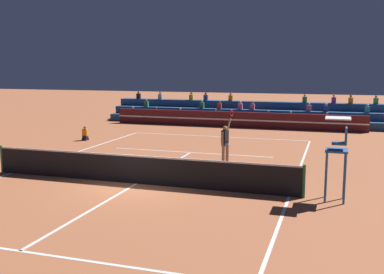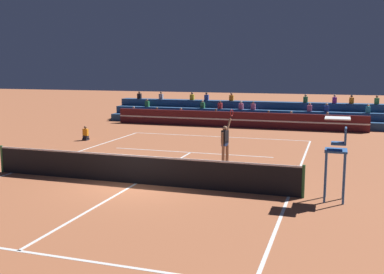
# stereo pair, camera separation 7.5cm
# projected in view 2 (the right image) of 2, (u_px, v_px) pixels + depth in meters

# --- Properties ---
(ground_plane) EXTENTS (120.00, 120.00, 0.00)m
(ground_plane) POSITION_uv_depth(u_px,v_px,m) (136.00, 184.00, 16.44)
(ground_plane) COLOR #AD603D
(court_lines) EXTENTS (11.10, 23.90, 0.01)m
(court_lines) POSITION_uv_depth(u_px,v_px,m) (136.00, 183.00, 16.44)
(court_lines) COLOR white
(court_lines) RESTS_ON ground
(tennis_net) EXTENTS (12.00, 0.10, 1.10)m
(tennis_net) POSITION_uv_depth(u_px,v_px,m) (136.00, 169.00, 16.36)
(tennis_net) COLOR #2D6B38
(tennis_net) RESTS_ON ground
(sponsor_banner_wall) EXTENTS (18.00, 0.26, 1.10)m
(sponsor_banner_wall) POSITION_uv_depth(u_px,v_px,m) (235.00, 120.00, 31.94)
(sponsor_banner_wall) COLOR #51191E
(sponsor_banner_wall) RESTS_ON ground
(bleacher_stand) EXTENTS (20.57, 2.85, 2.28)m
(bleacher_stand) POSITION_uv_depth(u_px,v_px,m) (242.00, 115.00, 34.31)
(bleacher_stand) COLOR navy
(bleacher_stand) RESTS_ON ground
(umpire_chair) EXTENTS (0.76, 0.84, 2.67)m
(umpire_chair) POSITION_uv_depth(u_px,v_px,m) (337.00, 148.00, 14.06)
(umpire_chair) COLOR #285699
(umpire_chair) RESTS_ON ground
(ball_kid_courtside) EXTENTS (0.30, 0.36, 0.84)m
(ball_kid_courtside) POSITION_uv_depth(u_px,v_px,m) (86.00, 135.00, 26.24)
(ball_kid_courtside) COLOR black
(ball_kid_courtside) RESTS_ON ground
(tennis_player) EXTENTS (0.42, 1.11, 2.44)m
(tennis_player) POSITION_uv_depth(u_px,v_px,m) (225.00, 142.00, 19.55)
(tennis_player) COLOR #9E7051
(tennis_player) RESTS_ON ground
(tennis_ball) EXTENTS (0.07, 0.07, 0.07)m
(tennis_ball) POSITION_uv_depth(u_px,v_px,m) (57.00, 168.00, 18.80)
(tennis_ball) COLOR #C6DB33
(tennis_ball) RESTS_ON ground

